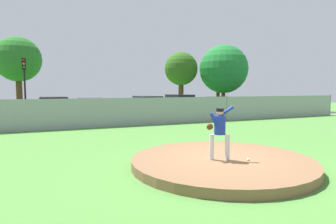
{
  "coord_description": "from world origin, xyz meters",
  "views": [
    {
      "loc": [
        -4.68,
        -6.81,
        2.26
      ],
      "look_at": [
        -0.31,
        3.23,
        1.37
      ],
      "focal_mm": 30.08,
      "sensor_mm": 36.0,
      "label": 1
    }
  ],
  "objects": [
    {
      "name": "tree_slender_far",
      "position": [
        9.86,
        22.8,
        4.58
      ],
      "size": [
        3.85,
        3.85,
        6.56
      ],
      "color": "#4C331E",
      "rests_on": "ground_plane"
    },
    {
      "name": "parked_car_red",
      "position": [
        -4.2,
        14.0,
        0.83
      ],
      "size": [
        1.97,
        4.56,
        1.75
      ],
      "color": "#A81919",
      "rests_on": "ground_plane"
    },
    {
      "name": "asphalt_strip",
      "position": [
        0.0,
        14.5,
        0.0
      ],
      "size": [
        44.0,
        7.0,
        0.01
      ],
      "primitive_type": "cube",
      "color": "#2B2B2D",
      "rests_on": "ground_plane"
    },
    {
      "name": "parked_car_navy",
      "position": [
        5.77,
        14.74,
        0.86
      ],
      "size": [
        1.95,
        4.56,
        1.81
      ],
      "color": "#161E4C",
      "rests_on": "ground_plane"
    },
    {
      "name": "parked_car_burgundy",
      "position": [
        2.82,
        14.61,
        0.81
      ],
      "size": [
        2.09,
        4.55,
        1.72
      ],
      "color": "maroon",
      "rests_on": "ground_plane"
    },
    {
      "name": "tree_leaning_west",
      "position": [
        -7.03,
        24.23,
        5.11
      ],
      "size": [
        4.34,
        4.34,
        7.33
      ],
      "color": "#4C331E",
      "rests_on": "ground_plane"
    },
    {
      "name": "pitcher_youth",
      "position": [
        -0.2,
        -0.16,
        1.16
      ],
      "size": [
        0.81,
        0.34,
        1.55
      ],
      "color": "silver",
      "rests_on": "pitchers_mound"
    },
    {
      "name": "traffic_light_near",
      "position": [
        -6.18,
        18.44,
        3.23
      ],
      "size": [
        0.28,
        0.46,
        4.71
      ],
      "color": "black",
      "rests_on": "ground_plane"
    },
    {
      "name": "baseball",
      "position": [
        0.5,
        -0.57,
        0.29
      ],
      "size": [
        0.07,
        0.07,
        0.07
      ],
      "primitive_type": "sphere",
      "color": "white",
      "rests_on": "pitchers_mound"
    },
    {
      "name": "chainlink_fence",
      "position": [
        0.0,
        10.0,
        0.87
      ],
      "size": [
        36.24,
        0.07,
        1.83
      ],
      "color": "gray",
      "rests_on": "ground_plane"
    },
    {
      "name": "tree_broad_right",
      "position": [
        15.85,
        24.1,
        4.93
      ],
      "size": [
        4.49,
        4.49,
        7.2
      ],
      "color": "#4C331E",
      "rests_on": "ground_plane"
    },
    {
      "name": "parked_car_teal",
      "position": [
        -1.53,
        14.54,
        0.77
      ],
      "size": [
        2.08,
        4.32,
        1.61
      ],
      "color": "#146066",
      "rests_on": "ground_plane"
    },
    {
      "name": "ground_plane",
      "position": [
        0.0,
        6.0,
        0.0
      ],
      "size": [
        80.0,
        80.0,
        0.0
      ],
      "primitive_type": "plane",
      "color": "#4C8438"
    },
    {
      "name": "parked_car_slate",
      "position": [
        9.9,
        14.62,
        0.77
      ],
      "size": [
        1.87,
        4.76,
        1.57
      ],
      "color": "slate",
      "rests_on": "ground_plane"
    },
    {
      "name": "traffic_cone_orange",
      "position": [
        0.26,
        14.2,
        0.26
      ],
      "size": [
        0.4,
        0.4,
        0.55
      ],
      "color": "orange",
      "rests_on": "asphalt_strip"
    },
    {
      "name": "tree_bushy_near",
      "position": [
        14.61,
        21.12,
        4.61
      ],
      "size": [
        5.66,
        5.66,
        7.45
      ],
      "color": "#4C331E",
      "rests_on": "ground_plane"
    },
    {
      "name": "pitchers_mound",
      "position": [
        0.0,
        0.0,
        0.13
      ],
      "size": [
        5.28,
        5.28,
        0.25
      ],
      "primitive_type": "cylinder",
      "color": "brown",
      "rests_on": "ground_plane"
    }
  ]
}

